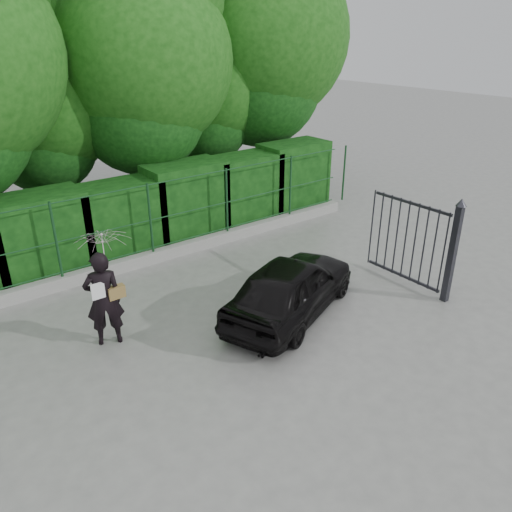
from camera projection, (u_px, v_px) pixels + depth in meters
ground at (245, 349)px, 9.38m from camera, size 80.00×80.00×0.00m
kerb at (139, 261)px, 12.57m from camera, size 14.00×0.25×0.30m
fence at (144, 220)px, 12.25m from camera, size 14.13×0.06×1.80m
hedge at (120, 216)px, 12.93m from camera, size 14.20×1.20×2.19m
trees at (110, 63)px, 13.67m from camera, size 17.10×6.15×8.08m
gate at (433, 244)px, 10.90m from camera, size 0.22×2.33×2.36m
woman at (104, 273)px, 9.07m from camera, size 1.04×1.00×2.23m
car at (291, 286)px, 10.29m from camera, size 4.05×2.80×1.28m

